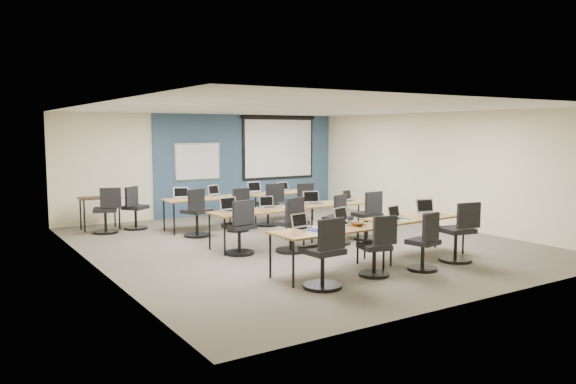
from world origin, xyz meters
TOP-DOWN VIEW (x-y plane):
  - floor at (0.00, 0.00)m, footprint 8.00×9.00m
  - ceiling at (0.00, 0.00)m, footprint 8.00×9.00m
  - wall_back at (0.00, 4.50)m, footprint 8.00×0.04m
  - wall_front at (0.00, -4.50)m, footprint 8.00×0.04m
  - wall_left at (-4.00, 0.00)m, footprint 0.04×9.00m
  - wall_right at (4.00, 0.00)m, footprint 0.04×9.00m
  - blue_accent_panel at (1.25, 4.47)m, footprint 5.50×0.04m
  - whiteboard at (-0.30, 4.43)m, footprint 1.28×0.03m
  - projector_screen at (2.20, 4.41)m, footprint 2.40×0.10m
  - training_table_front_left at (-1.02, -2.34)m, footprint 1.86×0.77m
  - training_table_front_right at (1.08, -2.13)m, footprint 1.90×0.79m
  - training_table_mid_left at (-0.94, 0.08)m, footprint 1.85×0.77m
  - training_table_mid_right at (1.09, 0.22)m, footprint 1.88×0.78m
  - training_table_back_left at (-1.02, 2.46)m, footprint 1.78×0.74m
  - training_table_back_right at (1.06, 2.56)m, footprint 1.78×0.74m
  - laptop_0 at (-1.35, -2.10)m, footprint 0.31×0.27m
  - mouse_0 at (-1.17, -2.33)m, footprint 0.09×0.11m
  - task_chair_0 at (-1.54, -2.95)m, footprint 0.57×0.57m
  - laptop_1 at (-0.47, -2.03)m, footprint 0.35×0.29m
  - mouse_1 at (-0.26, -2.31)m, footprint 0.09×0.12m
  - task_chair_1 at (-0.45, -2.83)m, footprint 0.48×0.48m
  - laptop_2 at (0.58, -2.18)m, footprint 0.30×0.25m
  - mouse_2 at (0.72, -2.31)m, footprint 0.09×0.11m
  - task_chair_2 at (0.44, -2.98)m, footprint 0.49×0.49m
  - laptop_3 at (1.50, -2.04)m, footprint 0.36×0.31m
  - mouse_3 at (1.75, -2.34)m, footprint 0.08×0.11m
  - task_chair_3 at (1.41, -2.84)m, footprint 0.58×0.58m
  - laptop_4 at (-1.43, 0.26)m, footprint 0.35×0.30m
  - mouse_4 at (-1.20, 0.06)m, footprint 0.09×0.11m
  - task_chair_4 at (-1.52, -0.32)m, footprint 0.55×0.55m
  - laptop_5 at (-0.58, 0.28)m, footprint 0.30×0.25m
  - mouse_5 at (-0.34, 0.06)m, footprint 0.08×0.10m
  - task_chair_5 at (-0.62, -0.65)m, footprint 0.58×0.57m
  - laptop_6 at (0.55, 0.31)m, footprint 0.35×0.30m
  - mouse_6 at (0.75, 0.14)m, footprint 0.07×0.11m
  - task_chair_6 at (0.56, -0.53)m, footprint 0.58×0.54m
  - laptop_7 at (1.46, 0.24)m, footprint 0.33×0.28m
  - mouse_7 at (1.59, 0.07)m, footprint 0.07×0.10m
  - task_chair_7 at (1.38, -0.49)m, footprint 0.55×0.55m
  - laptop_8 at (-1.45, 2.65)m, footprint 0.33×0.28m
  - mouse_8 at (-1.27, 2.54)m, footprint 0.08×0.10m
  - task_chair_8 at (-1.50, 1.74)m, footprint 0.61×0.57m
  - laptop_9 at (-0.58, 2.76)m, footprint 0.33×0.28m
  - mouse_9 at (-0.33, 2.56)m, footprint 0.07×0.10m
  - task_chair_9 at (-0.45, 1.83)m, footprint 0.51×0.51m
  - laptop_10 at (0.54, 2.78)m, footprint 0.36×0.31m
  - mouse_10 at (0.81, 2.49)m, footprint 0.07×0.09m
  - task_chair_10 at (0.52, 2.09)m, footprint 0.56×0.54m
  - laptop_11 at (1.35, 2.73)m, footprint 0.30×0.26m
  - mouse_11 at (1.59, 2.46)m, footprint 0.08×0.10m
  - task_chair_11 at (1.35, 1.98)m, footprint 0.52×0.52m
  - blue_mousepad at (-1.25, -2.34)m, footprint 0.26×0.22m
  - snack_bowl at (-0.43, -2.33)m, footprint 0.23×0.23m
  - snack_plate at (0.54, -2.40)m, footprint 0.17×0.17m
  - coffee_cup at (0.60, -2.29)m, footprint 0.09×0.09m
  - utility_table at (-3.02, 3.77)m, footprint 0.90×0.50m
  - spare_chair_a at (-2.35, 3.33)m, footprint 0.61×0.53m
  - spare_chair_b at (-3.02, 3.17)m, footprint 0.57×0.55m

SIDE VIEW (x-z plane):
  - floor at x=0.00m, z-range -0.01..0.01m
  - task_chair_1 at x=-0.45m, z-range -0.09..0.88m
  - task_chair_2 at x=0.44m, z-range -0.09..0.88m
  - task_chair_9 at x=-0.45m, z-range -0.09..0.90m
  - task_chair_11 at x=1.35m, z-range -0.09..0.91m
  - spare_chair_a at x=-2.35m, z-range -0.09..0.92m
  - task_chair_10 at x=0.52m, z-range -0.09..0.93m
  - task_chair_6 at x=0.56m, z-range -0.09..0.93m
  - task_chair_4 at x=-1.52m, z-range -0.09..0.94m
  - task_chair_7 at x=1.38m, z-range -0.09..0.94m
  - spare_chair_b at x=-3.02m, z-range -0.09..0.94m
  - task_chair_0 at x=-1.54m, z-range -0.09..0.96m
  - task_chair_8 at x=-1.50m, z-range -0.09..0.96m
  - task_chair_5 at x=-0.62m, z-range -0.09..0.96m
  - task_chair_3 at x=1.41m, z-range -0.09..0.96m
  - utility_table at x=-3.02m, z-range 0.28..1.03m
  - training_table_back_right at x=1.06m, z-range 0.32..1.05m
  - training_table_back_left at x=-1.02m, z-range 0.32..1.05m
  - training_table_mid_left at x=-0.94m, z-range 0.32..1.05m
  - training_table_front_left at x=-1.02m, z-range 0.32..1.05m
  - training_table_mid_right at x=1.09m, z-range 0.32..1.05m
  - training_table_front_right at x=1.08m, z-range 0.32..1.05m
  - blue_mousepad at x=-1.25m, z-range 0.73..0.74m
  - snack_plate at x=0.54m, z-range 0.73..0.74m
  - mouse_10 at x=0.81m, z-range 0.73..0.76m
  - mouse_11 at x=1.59m, z-range 0.73..0.76m
  - mouse_8 at x=-1.27m, z-range 0.73..0.76m
  - mouse_5 at x=-0.34m, z-range 0.73..0.76m
  - mouse_4 at x=-1.20m, z-range 0.73..0.76m
  - mouse_9 at x=-0.33m, z-range 0.73..0.76m
  - mouse_3 at x=1.75m, z-range 0.72..0.76m
  - mouse_2 at x=0.72m, z-range 0.72..0.76m
  - mouse_0 at x=-1.17m, z-range 0.72..0.76m
  - mouse_7 at x=1.59m, z-range 0.72..0.76m
  - mouse_6 at x=0.75m, z-range 0.72..0.76m
  - mouse_1 at x=-0.26m, z-range 0.72..0.76m
  - snack_bowl at x=-0.43m, z-range 0.73..0.78m
  - coffee_cup at x=0.60m, z-range 0.74..0.81m
  - laptop_5 at x=-0.58m, z-range 0.67..0.90m
  - laptop_2 at x=0.58m, z-range 0.67..0.90m
  - laptop_11 at x=1.35m, z-range 0.67..0.90m
  - laptop_0 at x=-1.35m, z-range 0.67..0.91m
  - laptop_7 at x=1.46m, z-range 0.67..0.92m
  - laptop_9 at x=-0.58m, z-range 0.67..0.92m
  - laptop_8 at x=-1.45m, z-range 0.67..0.92m
  - laptop_1 at x=-0.47m, z-range 0.66..0.93m
  - laptop_4 at x=-1.43m, z-range 0.66..0.93m
  - laptop_6 at x=0.55m, z-range 0.66..0.93m
  - laptop_10 at x=0.54m, z-range 0.66..0.93m
  - laptop_3 at x=1.50m, z-range 0.66..0.93m
  - wall_back at x=0.00m, z-range 0.00..2.70m
  - wall_front at x=0.00m, z-range 0.00..2.70m
  - wall_left at x=-4.00m, z-range 0.00..2.70m
  - wall_right at x=4.00m, z-range 0.00..2.70m
  - blue_accent_panel at x=1.25m, z-range 0.00..2.70m
  - whiteboard at x=-0.30m, z-range 0.96..1.94m
  - projector_screen at x=2.20m, z-range 0.98..2.80m
  - ceiling at x=0.00m, z-range 2.69..2.71m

